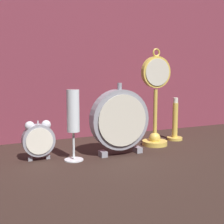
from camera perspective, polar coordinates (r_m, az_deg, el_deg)
name	(u,v)px	position (r m, az deg, el deg)	size (l,w,h in m)	color
ground_plane	(123,156)	(0.99, 1.95, -8.09)	(4.00, 4.00, 0.00)	black
fabric_backdrop_drape	(86,54)	(1.26, -4.77, 10.48)	(1.75, 0.01, 0.66)	brown
pocket_watch_on_stand	(156,103)	(1.12, 7.96, 1.64)	(0.11, 0.09, 0.34)	gold
alarm_clock_twin_bell	(38,138)	(0.96, -13.30, -4.71)	(0.10, 0.03, 0.12)	gray
mantel_clock_silver	(121,120)	(0.99, 1.66, -1.45)	(0.19, 0.04, 0.23)	gray
champagne_flute	(73,117)	(0.93, -7.12, -0.88)	(0.06, 0.06, 0.21)	silver
brass_candlestick	(175,125)	(1.23, 11.44, -2.42)	(0.06, 0.06, 0.16)	gold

